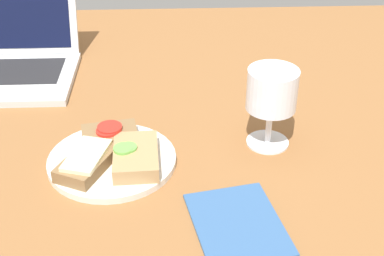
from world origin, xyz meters
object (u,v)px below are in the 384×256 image
object	(u,v)px
sandwich_with_cucumber	(135,156)
wine_glass	(272,93)
sandwich_with_cheese	(87,161)
napkin	(237,224)
plate	(112,160)
sandwich_with_tomato	(110,136)
laptop	(1,56)

from	to	relation	value
sandwich_with_cucumber	wine_glass	bearing A→B (deg)	16.05
sandwich_with_cheese	wine_glass	size ratio (longest dim) A/B	0.89
napkin	sandwich_with_cucumber	bearing A→B (deg)	136.98
plate	wine_glass	size ratio (longest dim) A/B	1.50
sandwich_with_tomato	sandwich_with_cheese	world-z (taller)	sandwich_with_tomato
sandwich_with_tomato	laptop	size ratio (longest dim) A/B	0.32
napkin	laptop	bearing A→B (deg)	131.97
wine_glass	laptop	size ratio (longest dim) A/B	0.44
sandwich_with_cucumber	napkin	distance (cm)	20.58
sandwich_with_cucumber	laptop	world-z (taller)	laptop
sandwich_with_cheese	laptop	distance (cm)	44.04
sandwich_with_cucumber	sandwich_with_tomato	distance (cm)	7.65
sandwich_with_cucumber	sandwich_with_tomato	bearing A→B (deg)	126.98
plate	napkin	size ratio (longest dim) A/B	1.34
sandwich_with_tomato	laptop	bearing A→B (deg)	130.36
sandwich_with_cucumber	plate	bearing A→B (deg)	157.11
sandwich_with_cucumber	sandwich_with_tomato	world-z (taller)	sandwich_with_tomato
wine_glass	laptop	distance (cm)	61.32
plate	wine_glass	distance (cm)	28.62
plate	sandwich_with_cucumber	distance (cm)	4.77
sandwich_with_cucumber	sandwich_with_cheese	bearing A→B (deg)	-172.56
plate	sandwich_with_cheese	world-z (taller)	sandwich_with_cheese
plate	sandwich_with_cucumber	xyz separation A→B (cm)	(4.03, -1.70, 1.89)
sandwich_with_cheese	napkin	distance (cm)	26.09
plate	sandwich_with_cucumber	size ratio (longest dim) A/B	1.82
wine_glass	laptop	bearing A→B (deg)	150.47
wine_glass	napkin	distance (cm)	23.89
plate	sandwich_with_cheese	bearing A→B (deg)	-142.72
sandwich_with_tomato	sandwich_with_cheese	size ratio (longest dim) A/B	0.82
plate	sandwich_with_cheese	xyz separation A→B (cm)	(-3.53, -2.69, 1.91)
plate	wine_glass	xyz separation A→B (cm)	(26.63, 4.80, 9.33)
sandwich_with_cheese	sandwich_with_tomato	bearing A→B (deg)	67.36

